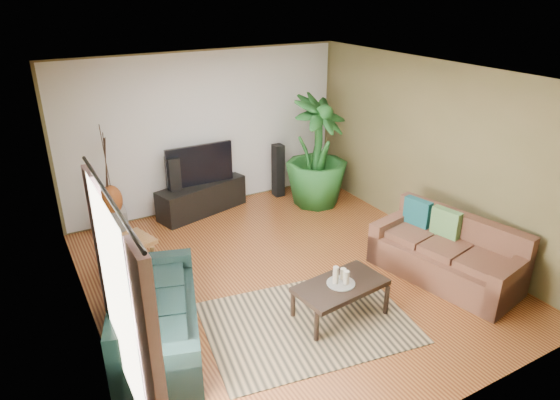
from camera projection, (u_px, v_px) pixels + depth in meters
floor at (287, 275)px, 6.84m from camera, size 5.50×5.50×0.00m
ceiling at (289, 75)px, 5.76m from camera, size 5.50×5.50×0.00m
wall_back at (206, 132)px, 8.49m from camera, size 5.00×0.00×5.00m
wall_front at (456, 292)px, 4.11m from camera, size 5.00×0.00×5.00m
wall_left at (80, 228)px, 5.17m from camera, size 0.00×5.50×5.50m
wall_right at (432, 153)px, 7.43m from camera, size 0.00×5.50×5.50m
backwall_panel at (206, 132)px, 8.48m from camera, size 4.90×0.00×4.90m
window_pane at (117, 303)px, 3.88m from camera, size 0.00×1.80×1.80m
curtain_near at (155, 387)px, 3.41m from camera, size 0.08×0.35×2.20m
curtain_far at (107, 282)px, 4.60m from camera, size 0.08×0.35×2.20m
curtain_rod at (108, 195)px, 3.54m from camera, size 0.03×1.90×0.03m
sofa_left at (157, 309)px, 5.42m from camera, size 1.39×2.13×0.85m
sofa_right at (446, 250)px, 6.61m from camera, size 1.24×2.06×0.85m
area_rug at (308, 322)px, 5.88m from camera, size 2.59×2.01×0.01m
coffee_table at (340, 300)px, 5.94m from camera, size 1.14×0.71×0.44m
candle_tray at (341, 283)px, 5.85m from camera, size 0.33×0.33×0.01m
candle_tall at (336, 275)px, 5.80m from camera, size 0.07×0.07×0.22m
candle_mid at (346, 277)px, 5.79m from camera, size 0.07×0.07×0.17m
candle_short at (343, 274)px, 5.89m from camera, size 0.07×0.07×0.14m
tv_stand at (202, 198)px, 8.61m from camera, size 1.65×0.87×0.53m
television at (200, 165)px, 8.37m from camera, size 1.16×0.06×0.69m
speaker_left at (174, 188)px, 8.29m from camera, size 0.20×0.22×1.08m
speaker_right at (278, 170)px, 9.21m from camera, size 0.18×0.20×0.99m
potted_plant at (317, 152)px, 8.68m from camera, size 1.45×1.45×1.94m
plant_pot at (316, 196)px, 9.01m from camera, size 0.36×0.36×0.28m
pedestal at (114, 221)px, 7.97m from camera, size 0.41×0.41×0.38m
vase at (111, 200)px, 7.82m from camera, size 0.34×0.34×0.48m
side_table at (133, 258)px, 6.72m from camera, size 0.66×0.66×0.56m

